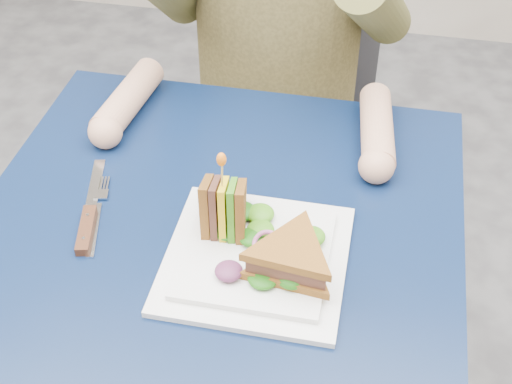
% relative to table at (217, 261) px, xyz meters
% --- Properties ---
extents(table, '(0.75, 0.75, 0.73)m').
position_rel_table_xyz_m(table, '(0.00, 0.00, 0.00)').
color(table, black).
rests_on(table, ground).
extents(chair, '(0.42, 0.40, 0.93)m').
position_rel_table_xyz_m(chair, '(0.00, 0.65, -0.11)').
color(chair, '#47474C').
rests_on(chair, ground).
extents(plate, '(0.26, 0.26, 0.02)m').
position_rel_table_xyz_m(plate, '(0.08, -0.06, 0.09)').
color(plate, white).
rests_on(plate, table).
extents(sandwich_flat, '(0.16, 0.16, 0.05)m').
position_rel_table_xyz_m(sandwich_flat, '(0.13, -0.09, 0.12)').
color(sandwich_flat, brown).
rests_on(sandwich_flat, plate).
extents(sandwich_upright, '(0.09, 0.15, 0.15)m').
position_rel_table_xyz_m(sandwich_upright, '(0.02, -0.02, 0.13)').
color(sandwich_upright, brown).
rests_on(sandwich_upright, plate).
extents(fork, '(0.06, 0.18, 0.01)m').
position_rel_table_xyz_m(fork, '(-0.18, -0.02, 0.08)').
color(fork, silver).
rests_on(fork, table).
extents(knife, '(0.07, 0.22, 0.02)m').
position_rel_table_xyz_m(knife, '(-0.19, -0.04, 0.09)').
color(knife, silver).
rests_on(knife, table).
extents(toothpick, '(0.01, 0.01, 0.06)m').
position_rel_table_xyz_m(toothpick, '(0.02, -0.02, 0.20)').
color(toothpick, tan).
rests_on(toothpick, sandwich_upright).
extents(toothpick_frill, '(0.01, 0.01, 0.02)m').
position_rel_table_xyz_m(toothpick_frill, '(0.02, -0.02, 0.23)').
color(toothpick_frill, orange).
rests_on(toothpick_frill, sandwich_upright).
extents(lettuce_spill, '(0.15, 0.13, 0.02)m').
position_rel_table_xyz_m(lettuce_spill, '(0.08, -0.05, 0.11)').
color(lettuce_spill, '#337A14').
rests_on(lettuce_spill, plate).
extents(onion_ring, '(0.04, 0.04, 0.02)m').
position_rel_table_xyz_m(onion_ring, '(0.09, -0.06, 0.11)').
color(onion_ring, '#9E4C7A').
rests_on(onion_ring, plate).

